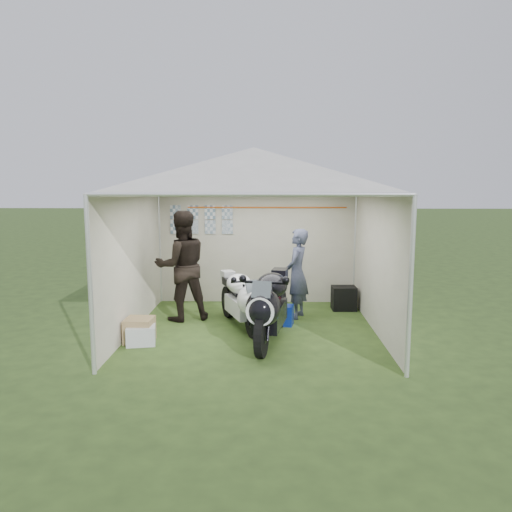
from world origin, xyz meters
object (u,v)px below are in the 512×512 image
object	(u,v)px
equipment_box	(344,298)
crate_0	(141,335)
motorcycle_white	(242,298)
crate_1	(140,330)
person_dark_jacket	(182,266)
crate_2	(138,337)
motorcycle_black	(270,304)
paddock_stand	(280,315)
canopy_tent	(254,174)
person_blue_jacket	(297,274)

from	to	relation	value
equipment_box	crate_0	distance (m)	4.04
motorcycle_white	crate_1	distance (m)	1.76
person_dark_jacket	equipment_box	distance (m)	3.19
equipment_box	crate_2	distance (m)	4.08
motorcycle_black	paddock_stand	distance (m)	1.10
motorcycle_white	crate_1	bearing A→B (deg)	-173.99
crate_2	motorcycle_black	bearing A→B (deg)	3.61
equipment_box	crate_2	bearing A→B (deg)	-147.67
crate_1	crate_2	size ratio (longest dim) A/B	1.40
motorcycle_black	paddock_stand	xyz separation A→B (m)	(0.17, 0.99, -0.44)
canopy_tent	motorcycle_black	world-z (taller)	canopy_tent
equipment_box	crate_2	size ratio (longest dim) A/B	1.53
crate_2	motorcycle_white	bearing A→B (deg)	30.14
crate_1	crate_0	bearing A→B (deg)	-67.00
crate_0	crate_2	world-z (taller)	crate_0
paddock_stand	person_dark_jacket	world-z (taller)	person_dark_jacket
motorcycle_black	paddock_stand	bearing A→B (deg)	90.00
motorcycle_black	crate_1	xyz separation A→B (m)	(-2.01, -0.01, -0.42)
canopy_tent	equipment_box	xyz separation A→B (m)	(1.70, 1.35, -2.35)
person_blue_jacket	canopy_tent	bearing A→B (deg)	-26.09
paddock_stand	person_blue_jacket	bearing A→B (deg)	55.48
paddock_stand	crate_1	size ratio (longest dim) A/B	1.10
crate_0	crate_1	size ratio (longest dim) A/B	1.02
equipment_box	crate_1	size ratio (longest dim) A/B	1.09
motorcycle_white	equipment_box	xyz separation A→B (m)	(1.91, 1.29, -0.29)
person_dark_jacket	person_blue_jacket	bearing A→B (deg)	162.59
person_blue_jacket	crate_0	xyz separation A→B (m)	(-2.45, -1.60, -0.67)
canopy_tent	equipment_box	world-z (taller)	canopy_tent
person_dark_jacket	canopy_tent	bearing A→B (deg)	133.82
motorcycle_white	paddock_stand	xyz separation A→B (m)	(0.64, 0.23, -0.35)
canopy_tent	equipment_box	bearing A→B (deg)	38.48
canopy_tent	person_blue_jacket	xyz separation A→B (m)	(0.76, 0.75, -1.76)
canopy_tent	paddock_stand	bearing A→B (deg)	33.48
motorcycle_white	crate_0	xyz separation A→B (m)	(-1.49, -0.91, -0.38)
person_dark_jacket	crate_0	bearing A→B (deg)	52.13
person_blue_jacket	crate_0	bearing A→B (deg)	-37.88
person_dark_jacket	crate_2	xyz separation A→B (m)	(-0.45, -1.41, -0.87)
person_blue_jacket	crate_2	bearing A→B (deg)	-38.66
motorcycle_white	equipment_box	world-z (taller)	motorcycle_white
paddock_stand	canopy_tent	bearing A→B (deg)	-146.52
motorcycle_black	person_blue_jacket	distance (m)	1.55
canopy_tent	motorcycle_black	xyz separation A→B (m)	(0.26, -0.71, -1.97)
motorcycle_white	person_blue_jacket	xyz separation A→B (m)	(0.96, 0.69, 0.29)
motorcycle_white	motorcycle_black	bearing A→B (deg)	-79.46
crate_1	crate_2	world-z (taller)	crate_1
motorcycle_white	crate_2	size ratio (longest dim) A/B	6.07
person_blue_jacket	equipment_box	distance (m)	1.26
person_dark_jacket	person_blue_jacket	world-z (taller)	person_dark_jacket
equipment_box	motorcycle_white	bearing A→B (deg)	-145.97
person_dark_jacket	crate_1	bearing A→B (deg)	48.50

